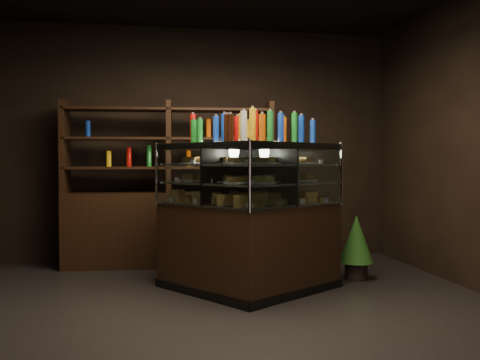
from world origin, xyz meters
The scene contains 7 objects.
ground centered at (0.00, 0.00, 0.00)m, with size 5.00×5.00×0.00m, color black.
room_shell centered at (0.00, 0.00, 1.94)m, with size 5.02×5.02×3.01m.
display_case centered at (0.30, 0.61, 0.49)m, with size 1.88×1.48×1.46m.
food_display centered at (0.30, 0.61, 1.11)m, with size 1.48×1.08×0.45m.
bottles_top centered at (0.30, 0.61, 1.60)m, with size 1.31×0.95×0.30m.
potted_conifer centered at (1.55, 0.98, 0.45)m, with size 0.37×0.37×0.79m.
back_shelving centered at (-0.42, 2.05, 0.61)m, with size 2.54×0.58×2.00m.
Camera 1 is at (-0.64, -4.48, 1.28)m, focal length 40.00 mm.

